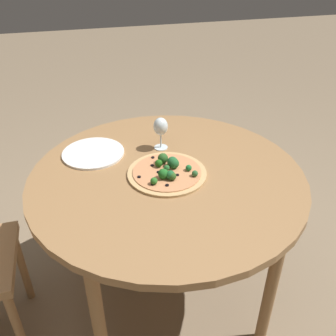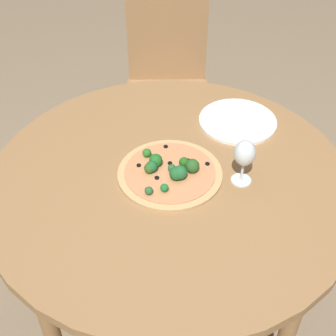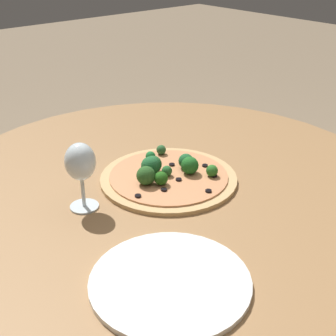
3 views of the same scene
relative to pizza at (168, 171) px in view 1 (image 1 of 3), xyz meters
name	(u,v)px [view 1 (image 1 of 3)]	position (x,y,z in m)	size (l,w,h in m)	color
ground_plane	(167,294)	(0.00, 0.00, -0.75)	(12.00, 12.00, 0.00)	#847056
dining_table	(167,188)	(0.00, 0.00, -0.09)	(1.12, 1.12, 0.74)	olive
pizza	(168,171)	(0.00, 0.00, 0.00)	(0.32, 0.32, 0.06)	tan
wine_glass	(161,127)	(-0.02, -0.21, 0.09)	(0.06, 0.06, 0.15)	silver
plate_near	(93,153)	(0.28, -0.24, -0.01)	(0.27, 0.27, 0.01)	white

